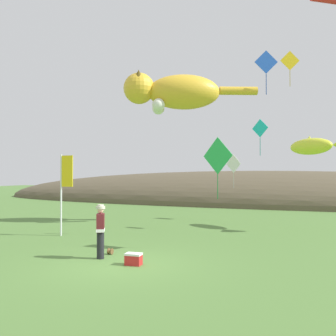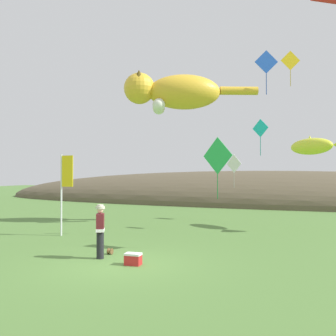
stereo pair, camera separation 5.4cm
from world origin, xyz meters
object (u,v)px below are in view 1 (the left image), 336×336
festival_banner_pole (64,183)px  kite_giant_cat (174,92)px  kite_diamond_green (218,156)px  kite_diamond_teal (260,129)px  kite_diamond_blue (266,63)px  kite_fish_windsock (317,146)px  kite_diamond_gold (290,61)px  festival_attendant (101,230)px  kite_tube_streamer (332,0)px  kite_diamond_white (234,164)px  picnic_cooler (134,259)px  kite_spool (110,251)px

festival_banner_pole → kite_giant_cat: size_ratio=0.51×
kite_giant_cat → kite_diamond_green: kite_giant_cat is taller
festival_banner_pole → kite_diamond_teal: 9.68m
kite_diamond_blue → festival_banner_pole: bearing=-163.2°
kite_fish_windsock → kite_diamond_teal: kite_diamond_teal is taller
kite_fish_windsock → kite_diamond_gold: 5.35m
festival_attendant → kite_tube_streamer: size_ratio=0.80×
kite_diamond_blue → kite_diamond_gold: size_ratio=0.96×
kite_fish_windsock → kite_diamond_white: 5.28m
picnic_cooler → kite_diamond_teal: (2.61, 8.45, 4.82)m
kite_spool → kite_diamond_teal: size_ratio=0.12×
kite_diamond_teal → kite_fish_windsock: bearing=28.8°
picnic_cooler → kite_diamond_green: kite_diamond_green is taller
festival_banner_pole → kite_diamond_blue: kite_diamond_blue is taller
picnic_cooler → kite_fish_windsock: 11.84m
kite_giant_cat → kite_diamond_teal: (4.95, -1.09, -2.42)m
kite_giant_cat → kite_fish_windsock: kite_giant_cat is taller
festival_attendant → kite_diamond_green: kite_diamond_green is taller
picnic_cooler → kite_fish_windsock: bearing=62.3°
kite_spool → kite_diamond_white: 11.75m
picnic_cooler → festival_banner_pole: 6.79m
kite_tube_streamer → kite_diamond_white: 10.19m
festival_banner_pole → kite_tube_streamer: kite_tube_streamer is taller
picnic_cooler → festival_banner_pole: size_ratio=0.14×
festival_banner_pole → kite_diamond_green: size_ratio=1.61×
festival_attendant → kite_diamond_teal: 9.90m
kite_fish_windsock → picnic_cooler: bearing=-117.7°
kite_diamond_white → kite_diamond_blue: bearing=-65.8°
kite_giant_cat → kite_diamond_blue: kite_giant_cat is taller
kite_giant_cat → kite_diamond_blue: size_ratio=3.75×
festival_attendant → kite_diamond_teal: kite_diamond_teal is taller
kite_diamond_green → picnic_cooler: bearing=-120.8°
festival_attendant → kite_diamond_white: kite_diamond_white is taller
kite_diamond_gold → picnic_cooler: bearing=-108.3°
kite_spool → kite_fish_windsock: 11.77m
festival_banner_pole → kite_diamond_teal: bearing=31.5°
festival_attendant → kite_diamond_green: 4.92m
kite_fish_windsock → kite_diamond_teal: bearing=-151.2°
festival_banner_pole → kite_giant_cat: kite_giant_cat is taller
festival_banner_pole → kite_diamond_blue: size_ratio=1.92×
picnic_cooler → kite_diamond_gold: size_ratio=0.26×
kite_tube_streamer → kite_diamond_blue: 7.07m
kite_diamond_gold → kite_spool: bearing=-116.6°
festival_attendant → kite_diamond_blue: kite_diamond_blue is taller
kite_diamond_green → kite_diamond_gold: 10.34m
picnic_cooler → kite_fish_windsock: kite_fish_windsock is taller
kite_diamond_blue → kite_spool: bearing=-132.2°
festival_attendant → kite_diamond_blue: (4.59, 5.82, 6.61)m
festival_attendant → kite_tube_streamer: 16.96m
kite_diamond_white → kite_diamond_gold: (3.31, -0.63, 5.71)m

